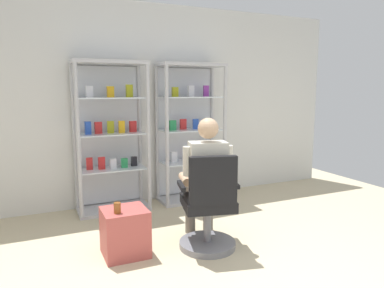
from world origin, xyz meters
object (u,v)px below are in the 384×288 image
(display_cabinet_right, at_px, (189,132))
(office_chair, at_px, (209,211))
(display_cabinet_left, at_px, (110,136))
(tea_glass, at_px, (117,208))
(seated_shopkeeper, at_px, (205,175))
(storage_crate, at_px, (125,232))

(display_cabinet_right, distance_m, office_chair, 1.77)
(display_cabinet_left, bearing_deg, tea_glass, -99.74)
(display_cabinet_right, bearing_deg, seated_shopkeeper, -107.59)
(storage_crate, xyz_separation_m, tea_glass, (-0.08, -0.08, 0.27))
(seated_shopkeeper, bearing_deg, storage_crate, 175.22)
(display_cabinet_left, height_order, office_chair, display_cabinet_left)
(tea_glass, bearing_deg, office_chair, -9.96)
(display_cabinet_right, bearing_deg, office_chair, -107.20)
(tea_glass, bearing_deg, storage_crate, 43.57)
(display_cabinet_left, height_order, tea_glass, display_cabinet_left)
(display_cabinet_right, relative_size, tea_glass, 19.18)
(display_cabinet_left, bearing_deg, storage_crate, -96.99)
(seated_shopkeeper, height_order, storage_crate, seated_shopkeeper)
(display_cabinet_left, relative_size, tea_glass, 19.18)
(office_chair, relative_size, storage_crate, 2.15)
(display_cabinet_left, xyz_separation_m, office_chair, (0.60, -1.60, -0.57))
(seated_shopkeeper, xyz_separation_m, storage_crate, (-0.81, 0.07, -0.49))
(storage_crate, height_order, tea_glass, tea_glass)
(office_chair, xyz_separation_m, tea_glass, (-0.85, 0.15, 0.10))
(display_cabinet_right, distance_m, storage_crate, 2.01)
(office_chair, distance_m, seated_shopkeeper, 0.36)
(display_cabinet_right, relative_size, office_chair, 1.98)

